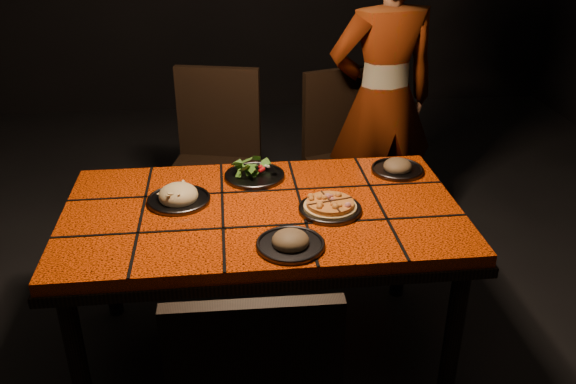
{
  "coord_description": "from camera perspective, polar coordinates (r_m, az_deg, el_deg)",
  "views": [
    {
      "loc": [
        -0.14,
        -2.17,
        1.92
      ],
      "look_at": [
        0.1,
        -0.01,
        0.82
      ],
      "focal_mm": 38.0,
      "sensor_mm": 36.0,
      "label": 1
    }
  ],
  "objects": [
    {
      "name": "plate_salad",
      "position": [
        2.72,
        -3.15,
        1.83
      ],
      "size": [
        0.27,
        0.27,
        0.07
      ],
      "color": "#3C3B41",
      "rests_on": "dining_table"
    },
    {
      "name": "chair_far_left",
      "position": [
        3.42,
        -6.81,
        3.82
      ],
      "size": [
        0.57,
        0.57,
        1.04
      ],
      "rotation": [
        0.0,
        0.0,
        -0.24
      ],
      "color": "black",
      "rests_on": "ground"
    },
    {
      "name": "plate_pizza",
      "position": [
        2.44,
        3.95,
        -1.42
      ],
      "size": [
        0.26,
        0.26,
        0.04
      ],
      "color": "#3C3B41",
      "rests_on": "dining_table"
    },
    {
      "name": "plate_mushroom_b",
      "position": [
        2.82,
        10.22,
        2.31
      ],
      "size": [
        0.24,
        0.24,
        0.08
      ],
      "color": "#3C3B41",
      "rests_on": "dining_table"
    },
    {
      "name": "room_shell",
      "position": [
        2.22,
        -2.82,
        15.85
      ],
      "size": [
        6.04,
        7.04,
        3.08
      ],
      "color": "black",
      "rests_on": "ground"
    },
    {
      "name": "dining_table",
      "position": [
        2.51,
        -2.4,
        -3.07
      ],
      "size": [
        1.62,
        0.92,
        0.75
      ],
      "color": "#D93C06",
      "rests_on": "ground"
    },
    {
      "name": "plate_pasta",
      "position": [
        2.55,
        -10.21,
        -0.45
      ],
      "size": [
        0.26,
        0.26,
        0.09
      ],
      "color": "#3C3B41",
      "rests_on": "dining_table"
    },
    {
      "name": "diner",
      "position": [
        3.43,
        8.83,
        8.4
      ],
      "size": [
        0.68,
        0.5,
        1.72
      ],
      "primitive_type": "imported",
      "rotation": [
        0.0,
        0.0,
        3.3
      ],
      "color": "brown",
      "rests_on": "ground"
    },
    {
      "name": "plate_mushroom_a",
      "position": [
        2.2,
        0.23,
        -4.66
      ],
      "size": [
        0.25,
        0.25,
        0.08
      ],
      "color": "#3C3B41",
      "rests_on": "dining_table"
    },
    {
      "name": "chair_far_right",
      "position": [
        3.54,
        5.54,
        4.29
      ],
      "size": [
        0.57,
        0.57,
        1.0
      ],
      "rotation": [
        0.0,
        0.0,
        0.32
      ],
      "color": "black",
      "rests_on": "ground"
    }
  ]
}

